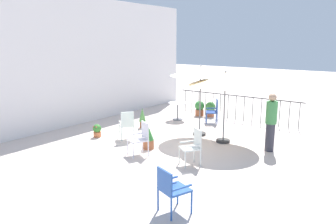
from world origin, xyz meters
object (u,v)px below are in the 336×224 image
Objects in this scene: patio_chair_3 at (193,145)px; potted_plant_0 at (200,108)px; standing_person at (271,122)px; cafe_table_0 at (178,108)px; patio_umbrella_1 at (201,72)px; patio_chair_2 at (171,187)px; potted_plant_2 at (210,109)px; potted_plant_1 at (97,130)px; patio_chair_1 at (127,123)px; potted_plant_4 at (148,137)px; potted_plant_3 at (142,117)px; patio_umbrella_0 at (225,79)px; patio_chair_0 at (214,110)px; patio_chair_4 at (141,137)px.

patio_chair_3 is 5.74m from potted_plant_0.
potted_plant_0 is 0.38× the size of standing_person.
patio_umbrella_1 is at bearing -125.55° from cafe_table_0.
potted_plant_2 is (7.41, 3.42, -0.18)m from patio_chair_2.
patio_chair_1 is at bearing -68.58° from potted_plant_1.
cafe_table_0 is at bearing 22.18° from potted_plant_4.
potted_plant_3 is (-3.13, 1.10, 0.06)m from potted_plant_2.
patio_chair_0 is at bearing 36.28° from patio_umbrella_0.
patio_chair_2 is 3.78m from potted_plant_4.
patio_umbrella_1 is at bearing -148.26° from potted_plant_0.
patio_chair_0 is 4.56m from patio_chair_3.
cafe_table_0 is 1.23m from potted_plant_0.
potted_plant_3 is at bearing 141.67° from patio_chair_0.
patio_chair_4 is (-0.25, 1.59, -0.01)m from patio_chair_3.
patio_chair_2 is 0.95× the size of patio_chair_4.
patio_umbrella_1 is 5.53m from patio_chair_2.
patio_chair_1 reaches higher than potted_plant_2.
patio_chair_0 is at bearing -143.19° from potted_plant_2.
patio_chair_2 is 1.40× the size of potted_plant_2.
patio_chair_3 is (-2.21, -0.27, -1.48)m from patio_umbrella_0.
patio_umbrella_1 is at bearing -166.13° from patio_chair_0.
potted_plant_1 is (2.45, 4.94, -0.30)m from patio_chair_2.
patio_umbrella_0 reaches higher than potted_plant_0.
potted_plant_0 is (2.53, 1.56, -1.83)m from patio_umbrella_1.
patio_chair_2 is 1.38× the size of potted_plant_0.
patio_chair_1 is at bearing 162.35° from patio_chair_0.
patio_chair_2 reaches higher than potted_plant_4.
patio_chair_1 reaches higher than cafe_table_0.
patio_chair_2 is at bearing -151.94° from potted_plant_0.
patio_chair_0 is 3.55m from standing_person.
patio_chair_3 is at bearing -100.52° from patio_chair_1.
patio_chair_4 reaches higher than potted_plant_0.
standing_person is at bearing -93.74° from patio_umbrella_1.
patio_umbrella_1 is 2.45m from patio_chair_0.
patio_chair_2 reaches higher than cafe_table_0.
potted_plant_0 is 0.86× the size of potted_plant_3.
patio_chair_1 is at bearing 179.45° from potted_plant_0.
potted_plant_0 is at bearing 30.01° from patio_chair_3.
potted_plant_2 is 3.32m from potted_plant_3.
patio_umbrella_1 is at bearing 28.16° from patio_chair_3.
cafe_table_0 is at bearing 54.45° from patio_umbrella_1.
potted_plant_0 is (7.27, 3.88, -0.19)m from patio_chair_2.
standing_person reaches higher than cafe_table_0.
potted_plant_4 is (-4.84, -0.65, 0.02)m from potted_plant_2.
cafe_table_0 is 1.85m from potted_plant_3.
standing_person reaches higher than potted_plant_4.
patio_umbrella_1 is 3.99m from potted_plant_1.
patio_chair_2 is at bearing -155.23° from potted_plant_2.
potted_plant_1 is (-4.82, 1.06, -0.11)m from potted_plant_0.
potted_plant_3 is at bearing 93.68° from standing_person.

